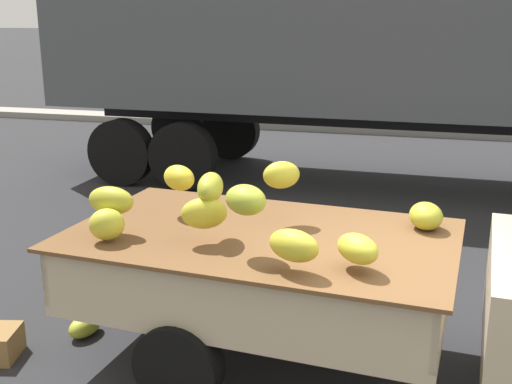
{
  "coord_description": "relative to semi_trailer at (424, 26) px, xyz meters",
  "views": [
    {
      "loc": [
        -0.14,
        -4.14,
        2.71
      ],
      "look_at": [
        -1.4,
        0.52,
        1.36
      ],
      "focal_mm": 44.77,
      "sensor_mm": 36.0,
      "label": 1
    }
  ],
  "objects": [
    {
      "name": "semi_trailer",
      "position": [
        0.0,
        0.0,
        0.0
      ],
      "size": [
        12.05,
        2.83,
        3.95
      ],
      "rotation": [
        0.0,
        0.0,
        -0.02
      ],
      "color": "#4C5156",
      "rests_on": "ground"
    },
    {
      "name": "fallen_banana_bunch_near_tailgate",
      "position": [
        -2.61,
        -5.88,
        -2.45
      ],
      "size": [
        0.27,
        0.38,
        0.18
      ],
      "primitive_type": "ellipsoid",
      "rotation": [
        0.0,
        0.0,
        1.37
      ],
      "color": "#A6AD2F",
      "rests_on": "ground"
    },
    {
      "name": "curb_strip",
      "position": [
        0.29,
        4.84,
        -2.46
      ],
      "size": [
        80.0,
        0.8,
        0.16
      ],
      "primitive_type": "cube",
      "color": "gray",
      "rests_on": "ground"
    }
  ]
}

